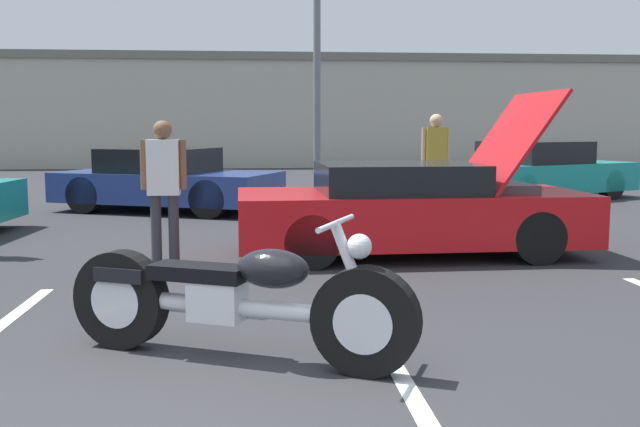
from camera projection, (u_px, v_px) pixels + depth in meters
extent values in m
cube|color=white|center=(390.00, 356.00, 4.89)|extent=(0.12, 4.58, 0.01)
cube|color=#B2AD9E|center=(241.00, 112.00, 29.01)|extent=(32.00, 4.00, 4.40)
cube|color=slate|center=(241.00, 60.00, 28.77)|extent=(32.00, 4.20, 0.30)
cylinder|color=slate|center=(317.00, 6.00, 17.30)|extent=(0.18, 0.18, 8.97)
cylinder|color=black|center=(366.00, 321.00, 4.49)|extent=(0.71, 0.43, 0.70)
cylinder|color=black|center=(121.00, 299.00, 5.07)|extent=(0.71, 0.43, 0.70)
cylinder|color=silver|center=(366.00, 321.00, 4.49)|extent=(0.42, 0.31, 0.39)
cylinder|color=silver|center=(121.00, 299.00, 5.07)|extent=(0.42, 0.31, 0.39)
cylinder|color=silver|center=(236.00, 307.00, 4.78)|extent=(1.45, 0.73, 0.12)
cube|color=silver|center=(218.00, 300.00, 4.82)|extent=(0.43, 0.36, 0.28)
ellipsoid|color=black|center=(273.00, 269.00, 4.66)|extent=(0.57, 0.46, 0.26)
cube|color=black|center=(199.00, 272.00, 4.84)|extent=(0.72, 0.51, 0.10)
cube|color=black|center=(126.00, 273.00, 5.03)|extent=(0.44, 0.36, 0.10)
cylinder|color=silver|center=(352.00, 270.00, 4.48)|extent=(0.31, 0.19, 0.63)
cylinder|color=silver|center=(336.00, 223.00, 4.48)|extent=(0.31, 0.66, 0.04)
sphere|color=silver|center=(359.00, 246.00, 4.45)|extent=(0.16, 0.16, 0.16)
cylinder|color=silver|center=(191.00, 307.00, 5.02)|extent=(1.11, 0.55, 0.09)
cube|color=red|center=(411.00, 216.00, 8.76)|extent=(4.26, 1.88, 0.61)
cube|color=black|center=(398.00, 178.00, 8.69)|extent=(1.94, 1.64, 0.35)
cylinder|color=black|center=(538.00, 238.00, 8.17)|extent=(0.62, 0.24, 0.62)
cylinder|color=black|center=(491.00, 220.00, 9.70)|extent=(0.62, 0.24, 0.62)
cylinder|color=black|center=(311.00, 242.00, 7.87)|extent=(0.62, 0.24, 0.62)
cylinder|color=black|center=(300.00, 223.00, 9.40)|extent=(0.62, 0.24, 0.62)
cube|color=red|center=(507.00, 142.00, 8.79)|extent=(0.92, 1.65, 1.23)
cube|color=#4C4C51|center=(502.00, 194.00, 8.86)|extent=(0.63, 0.99, 0.28)
cube|color=navy|center=(168.00, 186.00, 13.36)|extent=(4.43, 3.26, 0.55)
cube|color=black|center=(160.00, 160.00, 13.35)|extent=(2.31, 2.24, 0.44)
cylinder|color=black|center=(209.00, 199.00, 12.22)|extent=(0.71, 0.46, 0.68)
cylinder|color=black|center=(247.00, 191.00, 13.77)|extent=(0.71, 0.46, 0.68)
cylinder|color=black|center=(85.00, 195.00, 12.97)|extent=(0.71, 0.46, 0.68)
cylinder|color=black|center=(134.00, 188.00, 14.52)|extent=(0.71, 0.46, 0.68)
cube|color=teal|center=(539.00, 177.00, 15.61)|extent=(4.65, 3.48, 0.62)
cube|color=black|center=(535.00, 152.00, 15.46)|extent=(2.44, 2.34, 0.47)
cylinder|color=black|center=(611.00, 185.00, 15.55)|extent=(0.67, 0.47, 0.64)
cylinder|color=black|center=(552.00, 180.00, 16.99)|extent=(0.67, 0.47, 0.64)
cylinder|color=black|center=(523.00, 190.00, 14.26)|extent=(0.67, 0.47, 0.64)
cylinder|color=black|center=(468.00, 184.00, 15.70)|extent=(0.67, 0.47, 0.64)
cylinder|color=brown|center=(429.00, 190.00, 12.86)|extent=(0.12, 0.12, 0.87)
cylinder|color=brown|center=(440.00, 190.00, 12.88)|extent=(0.12, 0.12, 0.87)
cube|color=#B29933|center=(436.00, 147.00, 12.78)|extent=(0.36, 0.20, 0.69)
cylinder|color=tan|center=(424.00, 145.00, 12.75)|extent=(0.08, 0.08, 0.62)
cylinder|color=tan|center=(448.00, 145.00, 12.79)|extent=(0.08, 0.08, 0.62)
sphere|color=tan|center=(436.00, 121.00, 12.72)|extent=(0.24, 0.24, 0.24)
cylinder|color=#333338|center=(156.00, 229.00, 8.19)|extent=(0.12, 0.12, 0.80)
cylinder|color=#333338|center=(174.00, 229.00, 8.21)|extent=(0.12, 0.12, 0.80)
cube|color=white|center=(163.00, 167.00, 8.11)|extent=(0.36, 0.20, 0.63)
cylinder|color=brown|center=(144.00, 165.00, 8.09)|extent=(0.08, 0.08, 0.57)
cylinder|color=brown|center=(183.00, 165.00, 8.13)|extent=(0.08, 0.08, 0.57)
sphere|color=brown|center=(162.00, 130.00, 8.06)|extent=(0.22, 0.22, 0.22)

